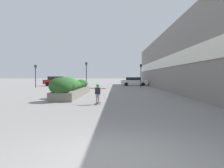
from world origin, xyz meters
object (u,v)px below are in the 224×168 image
(skateboarder, at_px, (98,91))
(car_center_left, at_px, (134,81))
(skateboard, at_px, (98,103))
(traffic_light_far_left, at_px, (35,72))
(traffic_light_left, at_px, (86,70))
(traffic_light_right, at_px, (141,72))
(car_leftmost, at_px, (57,81))

(skateboarder, distance_m, car_center_left, 25.54)
(skateboard, bearing_deg, traffic_light_far_left, 138.91)
(skateboarder, xyz_separation_m, traffic_light_left, (-3.31, 19.34, 1.74))
(skateboard, xyz_separation_m, skateboarder, (-0.00, -0.00, 0.71))
(skateboard, height_order, traffic_light_right, traffic_light_right)
(traffic_light_right, height_order, traffic_light_far_left, traffic_light_right)
(car_leftmost, bearing_deg, traffic_light_left, 49.28)
(traffic_light_right, bearing_deg, traffic_light_far_left, -178.72)
(car_center_left, xyz_separation_m, traffic_light_right, (0.50, -5.96, 1.56))
(traffic_light_far_left, bearing_deg, skateboard, -60.39)
(skateboarder, bearing_deg, car_center_left, 99.75)
(traffic_light_far_left, bearing_deg, traffic_light_right, 1.28)
(skateboard, height_order, traffic_light_far_left, traffic_light_far_left)
(skateboard, xyz_separation_m, traffic_light_far_left, (-10.73, 18.87, 2.21))
(skateboard, distance_m, car_center_left, 25.55)
(traffic_light_left, bearing_deg, traffic_light_far_left, -176.39)
(traffic_light_left, distance_m, traffic_light_far_left, 7.43)
(traffic_light_far_left, bearing_deg, car_center_left, 22.87)
(skateboard, relative_size, car_leftmost, 0.15)
(traffic_light_left, xyz_separation_m, traffic_light_right, (8.05, -0.12, -0.18))
(traffic_light_left, bearing_deg, skateboard, -80.29)
(car_leftmost, relative_size, car_center_left, 0.92)
(car_leftmost, distance_m, traffic_light_right, 14.87)
(skateboard, relative_size, traffic_light_right, 0.18)
(skateboard, height_order, traffic_light_left, traffic_light_left)
(traffic_light_left, relative_size, traffic_light_far_left, 1.12)
(skateboarder, bearing_deg, skateboard, 105.73)
(car_leftmost, xyz_separation_m, traffic_light_right, (13.87, -5.14, 1.49))
(traffic_light_right, bearing_deg, car_leftmost, 159.69)
(skateboarder, xyz_separation_m, car_leftmost, (-9.14, 24.35, 0.07))
(car_leftmost, distance_m, traffic_light_left, 7.86)
(traffic_light_left, bearing_deg, car_center_left, 37.74)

